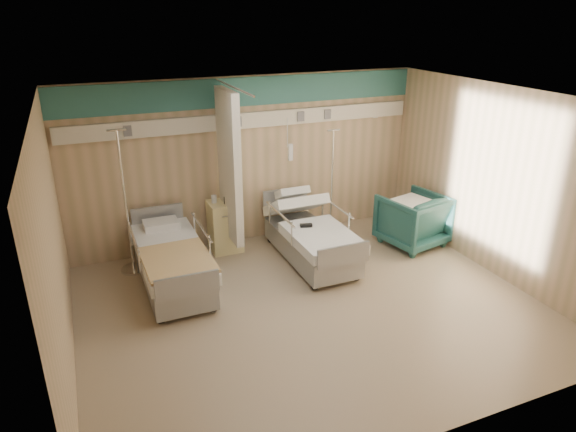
{
  "coord_description": "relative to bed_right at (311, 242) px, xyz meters",
  "views": [
    {
      "loc": [
        -2.61,
        -5.41,
        3.78
      ],
      "look_at": [
        -0.09,
        0.6,
        1.13
      ],
      "focal_mm": 32.0,
      "sensor_mm": 36.0,
      "label": 1
    }
  ],
  "objects": [
    {
      "name": "call_remote",
      "position": [
        -0.12,
        -0.07,
        0.34
      ],
      "size": [
        0.2,
        0.13,
        0.04
      ],
      "primitive_type": "cube",
      "rotation": [
        0.0,
        0.0,
        -0.27
      ],
      "color": "black",
      "rests_on": "bed_right"
    },
    {
      "name": "bed_left",
      "position": [
        -2.2,
        0.0,
        0.0
      ],
      "size": [
        1.0,
        2.16,
        0.63
      ],
      "primitive_type": null,
      "color": "white",
      "rests_on": "ground"
    },
    {
      "name": "room_walls",
      "position": [
        -0.63,
        -1.05,
        1.55
      ],
      "size": [
        6.04,
        5.04,
        2.82
      ],
      "color": "tan",
      "rests_on": "ground"
    },
    {
      "name": "bed_right",
      "position": [
        0.0,
        0.0,
        0.0
      ],
      "size": [
        1.0,
        2.16,
        0.63
      ],
      "primitive_type": null,
      "color": "white",
      "rests_on": "ground"
    },
    {
      "name": "waffle_blanket",
      "position": [
        1.81,
        -0.1,
        0.62
      ],
      "size": [
        0.77,
        0.72,
        0.07
      ],
      "primitive_type": "cube",
      "rotation": [
        0.0,
        0.0,
        3.38
      ],
      "color": "white",
      "rests_on": "visitor_armchair"
    },
    {
      "name": "toiletry_bag",
      "position": [
        -1.05,
        0.84,
        0.59
      ],
      "size": [
        0.25,
        0.21,
        0.12
      ],
      "primitive_type": "cube",
      "rotation": [
        0.0,
        0.0,
        -0.37
      ],
      "color": "black",
      "rests_on": "bedside_cabinet"
    },
    {
      "name": "visitor_armchair",
      "position": [
        1.85,
        -0.12,
        0.13
      ],
      "size": [
        1.13,
        1.16,
        0.9
      ],
      "primitive_type": "imported",
      "rotation": [
        0.0,
        0.0,
        3.34
      ],
      "color": "#20504C",
      "rests_on": "ground"
    },
    {
      "name": "bedside_cabinet",
      "position": [
        -1.15,
        0.9,
        0.11
      ],
      "size": [
        0.5,
        0.48,
        0.85
      ],
      "primitive_type": "cube",
      "color": "#EFDF95",
      "rests_on": "ground"
    },
    {
      "name": "tan_blanket",
      "position": [
        -2.2,
        -0.46,
        0.33
      ],
      "size": [
        0.91,
        1.13,
        0.04
      ],
      "primitive_type": "cube",
      "rotation": [
        0.0,
        0.0,
        0.02
      ],
      "color": "tan",
      "rests_on": "bed_left"
    },
    {
      "name": "ground",
      "position": [
        -0.6,
        -1.3,
        -0.32
      ],
      "size": [
        6.0,
        5.0,
        0.0
      ],
      "primitive_type": "cube",
      "color": "gray",
      "rests_on": "ground"
    },
    {
      "name": "iv_stand_left",
      "position": [
        -2.68,
        0.74,
        0.14
      ],
      "size": [
        0.4,
        0.4,
        2.22
      ],
      "rotation": [
        0.0,
        0.0,
        -0.01
      ],
      "color": "silver",
      "rests_on": "ground"
    },
    {
      "name": "white_cup",
      "position": [
        -1.3,
        0.94,
        0.6
      ],
      "size": [
        0.11,
        0.11,
        0.13
      ],
      "primitive_type": "cylinder",
      "rotation": [
        0.0,
        0.0,
        -0.27
      ],
      "color": "white",
      "rests_on": "bedside_cabinet"
    },
    {
      "name": "iv_stand_right",
      "position": [
        0.73,
        0.74,
        0.08
      ],
      "size": [
        0.34,
        0.34,
        1.92
      ],
      "rotation": [
        0.0,
        0.0,
        0.41
      ],
      "color": "silver",
      "rests_on": "ground"
    }
  ]
}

